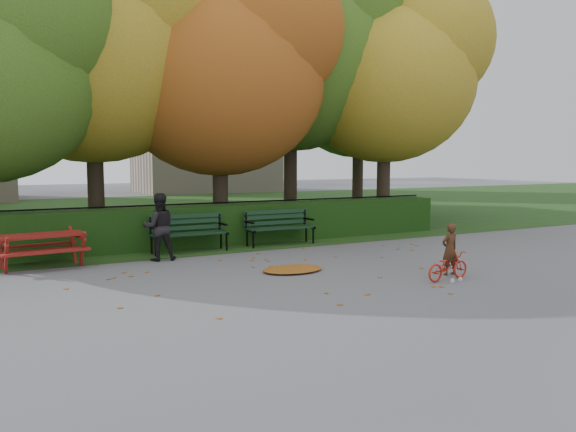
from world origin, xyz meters
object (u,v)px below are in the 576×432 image
picnic_table (41,241)px  bicycle (448,266)px  bench_left (188,230)px  child (450,249)px  tree_e (398,69)px  tree_c (233,64)px  tree_g (369,80)px  bench_right (279,224)px  adult (159,227)px  tree_d (305,41)px  tree_b (107,36)px

picnic_table → bicycle: (6.30, -4.74, -0.27)m
bench_left → child: 6.00m
tree_e → bench_left: (-7.82, -2.07, -4.56)m
bench_left → picnic_table: 3.25m
tree_c → picnic_table: tree_c is taller
tree_e → tree_g: size_ratio=0.95×
tree_e → bench_right: 7.38m
tree_c → tree_e: bearing=-1.9°
tree_c → child: (1.34, -7.15, -4.34)m
tree_e → child: (-4.35, -6.96, -4.60)m
tree_e → adult: size_ratio=5.62×
adult → tree_d: bearing=-137.6°
tree_b → adult: bearing=-86.5°
child → picnic_table: bearing=-33.2°
tree_c → bicycle: bearing=-82.7°
tree_c → child: bearing=-79.4°
adult → child: bearing=143.9°
tree_d → bench_right: (-2.78, -3.53, -5.46)m
tree_g → child: 13.49m
tree_e → picnic_table: (-11.03, -2.57, -4.55)m
bench_right → child: (1.07, -4.89, -0.03)m
tree_b → bicycle: size_ratio=8.91×
tree_d → bench_right: bearing=-128.2°
tree_b → child: size_ratio=9.03×
tree_c → tree_g: tree_g is taller
adult → bench_left: bearing=-131.7°
tree_b → adult: tree_b is taller
tree_d → bench_left: bearing=-145.7°
tree_e → picnic_table: size_ratio=4.72×
bench_left → tree_b: bearing=110.6°
picnic_table → bicycle: 7.89m
tree_c → bicycle: size_ratio=8.11×
tree_d → tree_g: 5.16m
picnic_table → child: bearing=-39.5°
picnic_table → child: child is taller
tree_g → bench_right: (-7.23, -6.06, -4.85)m
picnic_table → child: size_ratio=1.78×
bench_right → picnic_table: bench_right is taller
tree_b → tree_d: bearing=4.4°
tree_b → bench_left: (1.14, -3.04, -4.88)m
tree_b → tree_g: (10.78, 3.02, -0.03)m
tree_c → tree_d: size_ratio=0.84×
tree_d → picnic_table: bearing=-154.3°
picnic_table → child: 8.00m
tree_b → tree_c: 3.42m
tree_b → picnic_table: tree_b is taller
picnic_table → adult: size_ratio=1.19×
tree_e → bicycle: bearing=-122.9°
tree_b → tree_d: (6.32, 0.48, 0.58)m
bench_left → picnic_table: size_ratio=1.04×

